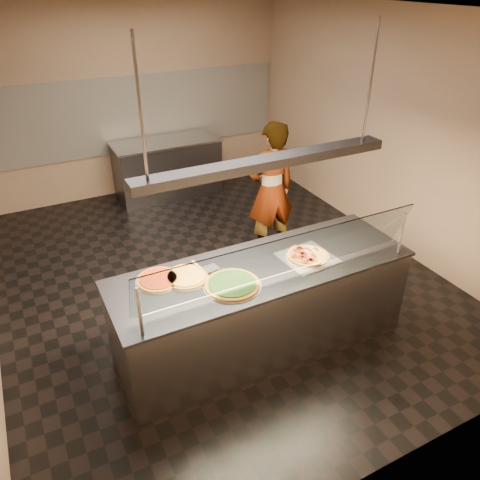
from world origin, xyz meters
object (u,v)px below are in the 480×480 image
half_pizza_sausage (316,253)px  worker (271,190)px  pizza_spinach (232,284)px  half_pizza_pepperoni (299,257)px  pizza_tomato (158,279)px  prep_table (168,168)px  pizza_cheese (186,276)px  serving_counter (262,306)px  perforated_tray (308,257)px  sneeze_guard (284,257)px  pizza_spatula (202,266)px  heat_lamp_housing (266,162)px

half_pizza_sausage → worker: (0.44, 1.59, -0.07)m
pizza_spinach → worker: size_ratio=0.29×
half_pizza_pepperoni → worker: (0.62, 1.59, -0.07)m
pizza_tomato → prep_table: size_ratio=0.24×
pizza_cheese → serving_counter: bearing=-12.5°
pizza_spinach → prep_table: 4.15m
half_pizza_sausage → pizza_tomato: 1.51m
perforated_tray → half_pizza_sausage: half_pizza_sausage is taller
serving_counter → perforated_tray: 0.66m
perforated_tray → pizza_spinach: pizza_spinach is taller
serving_counter → perforated_tray: bearing=-7.9°
half_pizza_sausage → pizza_spinach: 0.94m
pizza_spinach → half_pizza_sausage: bearing=5.1°
prep_table → serving_counter: bearing=-96.0°
sneeze_guard → perforated_tray: sneeze_guard is taller
half_pizza_sausage → prep_table: (-0.14, 3.96, -0.49)m
pizza_spinach → pizza_tomato: 0.66m
perforated_tray → pizza_spatula: size_ratio=2.19×
heat_lamp_housing → half_pizza_sausage: bearing=-6.2°
half_pizza_pepperoni → prep_table: bearing=89.2°
half_pizza_pepperoni → half_pizza_sausage: 0.19m
half_pizza_pepperoni → pizza_tomato: half_pizza_pepperoni is taller
prep_table → half_pizza_sausage: bearing=-88.0°
pizza_cheese → pizza_spatula: 0.20m
perforated_tray → worker: (0.53, 1.59, -0.05)m
prep_table → sneeze_guard: bearing=-95.5°
sneeze_guard → worker: (0.98, 1.87, -0.34)m
pizza_spatula → perforated_tray: bearing=-16.6°
worker → heat_lamp_housing: size_ratio=0.77×
pizza_cheese → heat_lamp_housing: size_ratio=0.18×
perforated_tray → sneeze_guard: bearing=-148.3°
pizza_spinach → heat_lamp_housing: size_ratio=0.22×
pizza_cheese → half_pizza_sausage: bearing=-9.8°
worker → serving_counter: bearing=58.6°
prep_table → half_pizza_pepperoni: bearing=-90.8°
half_pizza_sausage → worker: bearing=74.6°
pizza_tomato → heat_lamp_housing: (0.94, -0.23, 1.01)m
half_pizza_sausage → pizza_tomato: half_pizza_sausage is taller
sneeze_guard → perforated_tray: (0.45, 0.28, -0.29)m
pizza_tomato → perforated_tray: bearing=-11.8°
sneeze_guard → heat_lamp_housing: bearing=90.0°
serving_counter → pizza_spinach: bearing=-159.9°
half_pizza_sausage → pizza_cheese: size_ratio=0.97×
perforated_tray → half_pizza_sausage: 0.10m
worker → heat_lamp_housing: heat_lamp_housing is taller
serving_counter → heat_lamp_housing: heat_lamp_housing is taller
pizza_cheese → pizza_tomato: same height
pizza_spatula → heat_lamp_housing: heat_lamp_housing is taller
pizza_spatula → half_pizza_sausage: bearing=-15.0°
half_pizza_pepperoni → pizza_cheese: half_pizza_pepperoni is taller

